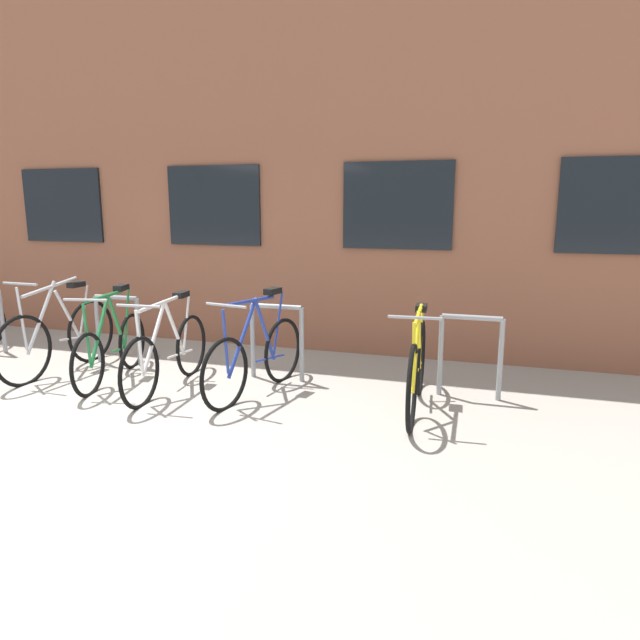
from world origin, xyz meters
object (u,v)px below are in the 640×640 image
at_px(bicycle_yellow, 417,367).
at_px(bicycle_silver, 59,336).
at_px(bicycle_blue, 256,356).
at_px(bicycle_green, 112,346).
at_px(bicycle_white, 168,353).

bearing_deg(bicycle_yellow, bicycle_silver, 179.86).
relative_size(bicycle_yellow, bicycle_blue, 1.05).
relative_size(bicycle_silver, bicycle_blue, 1.05).
distance_m(bicycle_yellow, bicycle_green, 3.23).
bearing_deg(bicycle_yellow, bicycle_blue, -178.93).
distance_m(bicycle_green, bicycle_blue, 1.66).
height_order(bicycle_yellow, bicycle_white, bicycle_yellow).
relative_size(bicycle_silver, bicycle_white, 1.01).
height_order(bicycle_white, bicycle_blue, bicycle_blue).
distance_m(bicycle_yellow, bicycle_silver, 3.98).
bearing_deg(bicycle_yellow, bicycle_white, -176.36).
bearing_deg(bicycle_blue, bicycle_white, -172.00).
relative_size(bicycle_yellow, bicycle_green, 1.07).
bearing_deg(bicycle_green, bicycle_white, -6.82).
relative_size(bicycle_green, bicycle_silver, 0.93).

